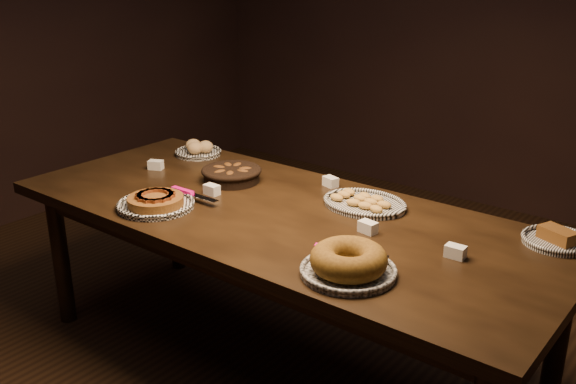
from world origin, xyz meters
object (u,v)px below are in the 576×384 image
Objects in this scene: buffet_table at (278,226)px; madeleine_platter at (364,203)px; bundt_cake_plate at (348,263)px; apple_tart_plate at (156,202)px.

madeleine_platter reaches higher than buffet_table.
madeleine_platter is at bearing 112.30° from bundt_cake_plate.
buffet_table is at bearing 146.19° from bundt_cake_plate.
apple_tart_plate is (-0.42, -0.29, 0.10)m from buffet_table.
buffet_table is 0.38m from madeleine_platter.
bundt_cake_plate is (0.55, -0.30, 0.12)m from buffet_table.
apple_tart_plate is at bearing 174.67° from bundt_cake_plate.
apple_tart_plate is at bearing -145.24° from buffet_table.
madeleine_platter is (0.26, 0.26, 0.09)m from buffet_table.
apple_tart_plate is 1.04× the size of bundt_cake_plate.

